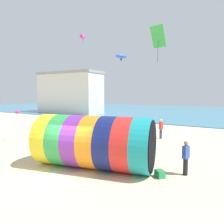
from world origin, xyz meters
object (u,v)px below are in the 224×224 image
object	(u,v)px
giant_inflatable_tube	(94,142)
kite_green_diamond	(158,37)
kite_handler	(186,157)
bystander_near_water	(125,136)
beach_flag	(18,113)
cooler_box	(160,174)
bystander_mid_beach	(161,129)
kite_magenta_delta	(83,37)
kite_blue_parafoil	(121,56)

from	to	relation	value
giant_inflatable_tube	kite_green_diamond	distance (m)	9.81
giant_inflatable_tube	kite_handler	distance (m)	4.92
bystander_near_water	beach_flag	distance (m)	9.46
beach_flag	cooler_box	distance (m)	13.43
bystander_mid_beach	beach_flag	size ratio (longest dim) A/B	0.66
giant_inflatable_tube	cooler_box	xyz separation A→B (m)	(3.65, 0.47, -1.29)
kite_magenta_delta	kite_green_diamond	world-z (taller)	kite_magenta_delta
kite_blue_parafoil	bystander_near_water	distance (m)	12.19
kite_blue_parafoil	kite_green_diamond	size ratio (longest dim) A/B	0.56
kite_blue_parafoil	cooler_box	distance (m)	17.57
kite_blue_parafoil	bystander_near_water	size ratio (longest dim) A/B	0.87
cooler_box	kite_handler	bearing A→B (deg)	43.01
kite_handler	kite_magenta_delta	distance (m)	19.02
giant_inflatable_tube	bystander_mid_beach	size ratio (longest dim) A/B	3.86
kite_handler	bystander_mid_beach	bearing A→B (deg)	115.78
kite_blue_parafoil	beach_flag	distance (m)	13.18
giant_inflatable_tube	kite_magenta_delta	xyz separation A→B (m)	(-8.92, 10.59, 9.07)
kite_handler	kite_blue_parafoil	bearing A→B (deg)	130.50
kite_blue_parafoil	beach_flag	xyz separation A→B (m)	(-4.18, -10.95, -6.03)
kite_magenta_delta	bystander_near_water	distance (m)	14.02
bystander_near_water	kite_green_diamond	bearing A→B (deg)	46.33
kite_green_diamond	cooler_box	world-z (taller)	kite_green_diamond
giant_inflatable_tube	bystander_mid_beach	distance (m)	9.49
beach_flag	kite_handler	bearing A→B (deg)	-3.00
giant_inflatable_tube	bystander_mid_beach	bearing A→B (deg)	85.10
giant_inflatable_tube	bystander_mid_beach	xyz separation A→B (m)	(0.81, 9.44, -0.54)
kite_green_diamond	beach_flag	world-z (taller)	kite_green_diamond
beach_flag	kite_blue_parafoil	bearing A→B (deg)	69.12
giant_inflatable_tube	kite_handler	world-z (taller)	giant_inflatable_tube
kite_blue_parafoil	beach_flag	world-z (taller)	kite_blue_parafoil
kite_handler	bystander_mid_beach	distance (m)	8.90
bystander_near_water	beach_flag	size ratio (longest dim) A/B	0.65
beach_flag	cooler_box	world-z (taller)	beach_flag
beach_flag	cooler_box	bearing A→B (deg)	-7.39
bystander_mid_beach	cooler_box	xyz separation A→B (m)	(2.84, -8.98, -0.75)
kite_handler	beach_flag	bearing A→B (deg)	177.00
bystander_near_water	beach_flag	bearing A→B (deg)	-163.49
giant_inflatable_tube	bystander_near_water	distance (m)	4.88
kite_magenta_delta	giant_inflatable_tube	bearing A→B (deg)	-49.88
kite_handler	kite_blue_parafoil	world-z (taller)	kite_blue_parafoil
kite_handler	kite_blue_parafoil	distance (m)	17.12
kite_blue_parafoil	beach_flag	bearing A→B (deg)	-110.88
bystander_mid_beach	giant_inflatable_tube	bearing A→B (deg)	-94.90
kite_handler	kite_magenta_delta	bearing A→B (deg)	146.03
kite_handler	cooler_box	size ratio (longest dim) A/B	3.43
giant_inflatable_tube	bystander_near_water	xyz separation A→B (m)	(-0.53, 4.82, -0.56)
kite_green_diamond	cooler_box	size ratio (longest dim) A/B	5.30
kite_blue_parafoil	kite_magenta_delta	world-z (taller)	kite_magenta_delta
kite_blue_parafoil	kite_handler	bearing A→B (deg)	-49.50
kite_magenta_delta	cooler_box	world-z (taller)	kite_magenta_delta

